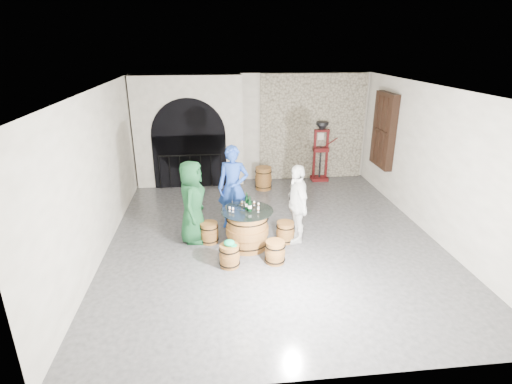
{
  "coord_description": "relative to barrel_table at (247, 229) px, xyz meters",
  "views": [
    {
      "loc": [
        -1.22,
        -7.81,
        4.06
      ],
      "look_at": [
        -0.35,
        0.08,
        1.05
      ],
      "focal_mm": 28.0,
      "sensor_mm": 36.0,
      "label": 1
    }
  ],
  "objects": [
    {
      "name": "tasting_glass_b",
      "position": [
        0.25,
        0.15,
        0.47
      ],
      "size": [
        0.05,
        0.05,
        0.1
      ],
      "primitive_type": null,
      "color": "#C86426",
      "rests_on": "barrel_table"
    },
    {
      "name": "shuttered_window",
      "position": [
        3.96,
        2.77,
        1.39
      ],
      "size": [
        0.23,
        1.1,
        2.0
      ],
      "color": "black",
      "rests_on": "wall_right"
    },
    {
      "name": "tasting_glass_c",
      "position": [
        -0.08,
        0.27,
        0.47
      ],
      "size": [
        0.05,
        0.05,
        0.1
      ],
      "primitive_type": null,
      "color": "#C86426",
      "rests_on": "barrel_table"
    },
    {
      "name": "tasting_glass_d",
      "position": [
        0.17,
        0.25,
        0.47
      ],
      "size": [
        0.05,
        0.05,
        0.1
      ],
      "primitive_type": null,
      "color": "#C86426",
      "rests_on": "barrel_table"
    },
    {
      "name": "barrel_table",
      "position": [
        0.0,
        0.0,
        0.0
      ],
      "size": [
        1.08,
        1.08,
        0.83
      ],
      "color": "brown",
      "rests_on": "ground"
    },
    {
      "name": "barrel_stool_left",
      "position": [
        -0.79,
        0.29,
        -0.19
      ],
      "size": [
        0.41,
        0.41,
        0.45
      ],
      "color": "brown",
      "rests_on": "ground"
    },
    {
      "name": "tasting_glass_a",
      "position": [
        -0.29,
        -0.05,
        0.47
      ],
      "size": [
        0.05,
        0.05,
        0.1
      ],
      "primitive_type": null,
      "color": "#C86426",
      "rests_on": "barrel_table"
    },
    {
      "name": "wall_left",
      "position": [
        -2.92,
        0.37,
        1.19
      ],
      "size": [
        0.0,
        8.0,
        8.0
      ],
      "primitive_type": "plane",
      "rotation": [
        1.57,
        0.0,
        1.57
      ],
      "color": "beige",
      "rests_on": "ground"
    },
    {
      "name": "wall_front",
      "position": [
        0.58,
        -3.63,
        1.19
      ],
      "size": [
        8.0,
        0.0,
        8.0
      ],
      "primitive_type": "plane",
      "rotation": [
        -1.57,
        0.0,
        0.0
      ],
      "color": "beige",
      "rests_on": "ground"
    },
    {
      "name": "stone_facing_panel",
      "position": [
        2.38,
        4.31,
        1.19
      ],
      "size": [
        3.2,
        0.12,
        3.18
      ],
      "primitive_type": "cube",
      "color": "tan",
      "rests_on": "ground"
    },
    {
      "name": "tasting_glass_e",
      "position": [
        0.22,
        -0.11,
        0.47
      ],
      "size": [
        0.05,
        0.05,
        0.1
      ],
      "primitive_type": null,
      "color": "#C86426",
      "rests_on": "barrel_table"
    },
    {
      "name": "ceiling",
      "position": [
        0.58,
        0.37,
        2.79
      ],
      "size": [
        8.0,
        8.0,
        0.0
      ],
      "primitive_type": "plane",
      "rotation": [
        3.14,
        0.0,
        0.0
      ],
      "color": "beige",
      "rests_on": "wall_back"
    },
    {
      "name": "arched_opening",
      "position": [
        -1.32,
        4.11,
        1.17
      ],
      "size": [
        3.1,
        0.6,
        3.19
      ],
      "color": "beige",
      "rests_on": "ground"
    },
    {
      "name": "person_white",
      "position": [
        1.07,
        0.17,
        0.45
      ],
      "size": [
        0.52,
        1.04,
        1.71
      ],
      "primitive_type": "imported",
      "rotation": [
        0.0,
        0.0,
        -1.47
      ],
      "color": "silver",
      "rests_on": "ground"
    },
    {
      "name": "barrel_stool_far",
      "position": [
        -0.18,
        0.82,
        -0.19
      ],
      "size": [
        0.41,
        0.41,
        0.45
      ],
      "color": "brown",
      "rests_on": "ground"
    },
    {
      "name": "green_cap",
      "position": [
        -0.4,
        -0.74,
        0.09
      ],
      "size": [
        0.25,
        0.21,
        0.11
      ],
      "color": "#0D9259",
      "rests_on": "barrel_stool_near_left"
    },
    {
      "name": "side_barrel",
      "position": [
        0.78,
        3.44,
        -0.08
      ],
      "size": [
        0.5,
        0.5,
        0.66
      ],
      "rotation": [
        0.0,
        0.0,
        0.39
      ],
      "color": "brown",
      "rests_on": "ground"
    },
    {
      "name": "person_green",
      "position": [
        -1.12,
        0.41,
        0.49
      ],
      "size": [
        0.7,
        0.95,
        1.79
      ],
      "primitive_type": "imported",
      "rotation": [
        0.0,
        0.0,
        1.42
      ],
      "color": "#103C1E",
      "rests_on": "ground"
    },
    {
      "name": "barrel_stool_right",
      "position": [
        0.83,
        0.14,
        -0.19
      ],
      "size": [
        0.41,
        0.41,
        0.45
      ],
      "color": "brown",
      "rests_on": "ground"
    },
    {
      "name": "wine_bottle_left",
      "position": [
        0.0,
        0.06,
        0.55
      ],
      "size": [
        0.08,
        0.08,
        0.32
      ],
      "color": "black",
      "rests_on": "barrel_table"
    },
    {
      "name": "control_box",
      "position": [
        2.63,
        4.23,
        0.94
      ],
      "size": [
        0.18,
        0.1,
        0.22
      ],
      "primitive_type": "cube",
      "color": "silver",
      "rests_on": "wall_back"
    },
    {
      "name": "ground",
      "position": [
        0.58,
        0.37,
        -0.41
      ],
      "size": [
        8.0,
        8.0,
        0.0
      ],
      "primitive_type": "plane",
      "color": "#313133",
      "rests_on": "ground"
    },
    {
      "name": "tasting_glass_f",
      "position": [
        -0.35,
        0.0,
        0.47
      ],
      "size": [
        0.05,
        0.05,
        0.1
      ],
      "primitive_type": null,
      "color": "#C86426",
      "rests_on": "barrel_table"
    },
    {
      "name": "person_blue",
      "position": [
        -0.22,
        1.01,
        0.55
      ],
      "size": [
        0.78,
        0.59,
        1.93
      ],
      "primitive_type": "imported",
      "rotation": [
        0.0,
        0.0,
        -0.2
      ],
      "color": "#1C3D9A",
      "rests_on": "ground"
    },
    {
      "name": "barrel_stool_near_right",
      "position": [
        0.48,
        -0.69,
        -0.19
      ],
      "size": [
        0.41,
        0.41,
        0.45
      ],
      "color": "brown",
      "rests_on": "ground"
    },
    {
      "name": "wine_bottle_right",
      "position": [
        0.01,
        0.18,
        0.55
      ],
      "size": [
        0.08,
        0.08,
        0.32
      ],
      "color": "black",
      "rests_on": "barrel_table"
    },
    {
      "name": "wall_right",
      "position": [
        4.08,
        0.37,
        1.19
      ],
      "size": [
        0.0,
        8.0,
        8.0
      ],
      "primitive_type": "plane",
      "rotation": [
        1.57,
        0.0,
        -1.57
      ],
      "color": "beige",
      "rests_on": "ground"
    },
    {
      "name": "barrel_stool_near_left",
      "position": [
        -0.41,
        -0.74,
        -0.19
      ],
      "size": [
        0.41,
        0.41,
        0.45
      ],
      "color": "brown",
      "rests_on": "ground"
    },
    {
      "name": "wall_back",
      "position": [
        0.58,
        4.37,
        1.19
      ],
      "size": [
        8.0,
        0.0,
        8.0
      ],
      "primitive_type": "plane",
      "rotation": [
        1.57,
        0.0,
        0.0
      ],
      "color": "beige",
      "rests_on": "ground"
    },
    {
      "name": "wine_bottle_center",
      "position": [
        0.05,
        -0.04,
        0.55
      ],
      "size": [
        0.08,
        0.08,
        0.32
      ],
      "color": "black",
      "rests_on": "barrel_table"
    },
    {
      "name": "corking_press",
      "position": [
        2.62,
        4.05,
        0.65
      ],
      "size": [
        0.74,
        0.41,
        1.81
      ],
      "rotation": [
        0.0,
        0.0,
        -0.02
      ],
      "color": "#4D0D0C",
      "rests_on": "ground"
    }
  ]
}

